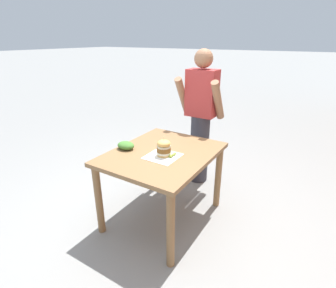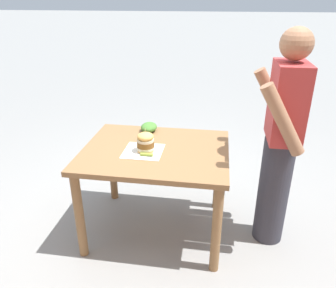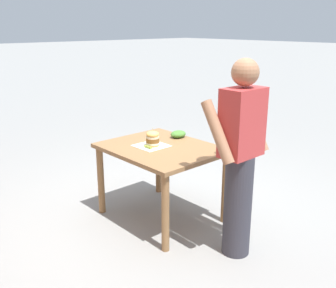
% 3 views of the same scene
% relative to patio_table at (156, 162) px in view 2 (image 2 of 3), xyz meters
% --- Properties ---
extents(ground_plane, '(80.00, 80.00, 0.00)m').
position_rel_patio_table_xyz_m(ground_plane, '(0.00, 0.00, -0.65)').
color(ground_plane, gray).
extents(patio_table, '(0.92, 1.14, 0.77)m').
position_rel_patio_table_xyz_m(patio_table, '(0.00, 0.00, 0.00)').
color(patio_table, olive).
rests_on(patio_table, ground).
extents(serving_paper, '(0.30, 0.30, 0.00)m').
position_rel_patio_table_xyz_m(serving_paper, '(0.06, -0.08, 0.12)').
color(serving_paper, white).
rests_on(serving_paper, patio_table).
extents(sandwich, '(0.14, 0.14, 0.19)m').
position_rel_patio_table_xyz_m(sandwich, '(0.06, -0.06, 0.20)').
color(sandwich, '#E5B25B').
rests_on(sandwich, serving_paper).
extents(pickle_spear, '(0.02, 0.10, 0.02)m').
position_rel_patio_table_xyz_m(pickle_spear, '(0.14, -0.04, 0.13)').
color(pickle_spear, '#8EA83D').
rests_on(pickle_spear, serving_paper).
extents(side_salad, '(0.18, 0.14, 0.07)m').
position_rel_patio_table_xyz_m(side_salad, '(-0.35, -0.13, 0.15)').
color(side_salad, '#477F33').
rests_on(side_salad, patio_table).
extents(diner_across_table, '(0.55, 0.35, 1.69)m').
position_rel_patio_table_xyz_m(diner_across_table, '(-0.04, 0.94, 0.23)').
color(diner_across_table, '#33333D').
rests_on(diner_across_table, ground).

